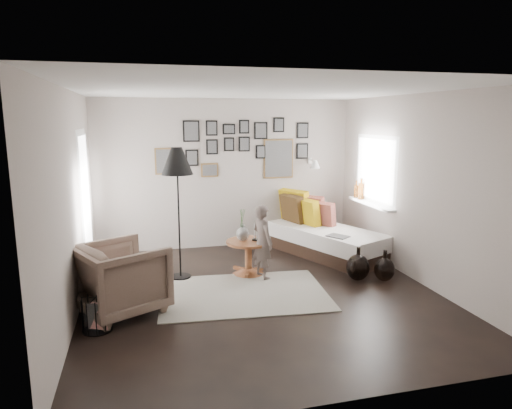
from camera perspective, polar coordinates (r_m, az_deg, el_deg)
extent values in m
plane|color=black|center=(6.09, 0.73, -11.11)|extent=(4.80, 4.80, 0.00)
plane|color=#A79B92|center=(8.05, -3.72, 3.82)|extent=(4.50, 0.00, 4.50)
plane|color=#A79B92|center=(3.53, 11.04, -5.35)|extent=(4.50, 0.00, 4.50)
plane|color=#A79B92|center=(5.59, -22.09, 0.00)|extent=(0.00, 4.80, 4.80)
plane|color=#A79B92|center=(6.68, 19.75, 1.79)|extent=(0.00, 4.80, 4.80)
plane|color=white|center=(5.66, 0.79, 14.12)|extent=(4.80, 4.80, 0.00)
plane|color=white|center=(6.81, -20.53, -0.24)|extent=(0.00, 2.14, 2.14)
plane|color=white|center=(6.81, -20.53, -0.24)|extent=(0.00, 1.88, 1.88)
plane|color=white|center=(6.81, -20.53, -0.24)|extent=(0.00, 1.93, 1.93)
plane|color=white|center=(7.66, 14.72, 4.28)|extent=(0.00, 1.30, 1.30)
plane|color=white|center=(7.66, 14.72, 4.28)|extent=(0.00, 1.14, 1.14)
cube|color=white|center=(7.72, 14.13, 0.06)|extent=(0.15, 1.32, 0.04)
cylinder|color=#8C4C14|center=(7.99, 13.00, 1.64)|extent=(0.10, 0.10, 0.28)
cylinder|color=#8C4C14|center=(8.15, 12.44, 1.62)|extent=(0.08, 0.08, 0.22)
cube|color=brown|center=(7.88, -11.27, 5.32)|extent=(0.35, 0.03, 0.45)
cube|color=black|center=(7.87, -11.26, 5.31)|extent=(0.30, 0.01, 0.40)
cube|color=black|center=(7.89, -8.10, 9.06)|extent=(0.28, 0.03, 0.36)
cube|color=black|center=(7.87, -8.09, 9.06)|extent=(0.23, 0.01, 0.31)
cube|color=black|center=(7.92, -8.02, 5.81)|extent=(0.22, 0.03, 0.28)
cube|color=black|center=(7.90, -8.00, 5.80)|extent=(0.17, 0.01, 0.23)
cube|color=black|center=(7.94, -5.57, 9.49)|extent=(0.20, 0.03, 0.26)
cube|color=black|center=(7.92, -5.54, 9.49)|extent=(0.15, 0.01, 0.21)
cube|color=black|center=(7.95, -5.52, 7.18)|extent=(0.20, 0.03, 0.26)
cube|color=black|center=(7.93, -5.50, 7.18)|extent=(0.15, 0.01, 0.21)
cube|color=black|center=(7.99, -3.41, 9.39)|extent=(0.22, 0.03, 0.18)
cube|color=black|center=(7.97, -3.38, 9.38)|extent=(0.17, 0.01, 0.13)
cube|color=black|center=(8.00, -3.39, 7.52)|extent=(0.18, 0.03, 0.24)
cube|color=black|center=(7.98, -3.36, 7.52)|extent=(0.13, 0.01, 0.19)
cube|color=black|center=(8.04, -1.50, 9.69)|extent=(0.18, 0.03, 0.24)
cube|color=black|center=(8.03, -1.47, 9.69)|extent=(0.13, 0.01, 0.19)
cube|color=black|center=(8.06, -1.49, 7.56)|extent=(0.20, 0.03, 0.26)
cube|color=black|center=(8.04, -1.46, 7.55)|extent=(0.15, 0.01, 0.21)
cube|color=black|center=(8.12, 0.60, 9.21)|extent=(0.24, 0.03, 0.30)
cube|color=black|center=(8.10, 0.63, 9.21)|extent=(0.19, 0.01, 0.25)
cube|color=black|center=(8.14, 0.59, 6.61)|extent=(0.18, 0.03, 0.24)
cube|color=black|center=(8.12, 0.62, 6.60)|extent=(0.13, 0.01, 0.19)
cube|color=brown|center=(8.24, 2.82, 5.74)|extent=(0.55, 0.03, 0.70)
cube|color=black|center=(8.22, 2.86, 5.73)|extent=(0.50, 0.01, 0.65)
cube|color=black|center=(8.21, 2.86, 9.92)|extent=(0.20, 0.03, 0.26)
cube|color=black|center=(8.19, 2.90, 9.91)|extent=(0.15, 0.01, 0.21)
cube|color=black|center=(8.35, 5.84, 9.20)|extent=(0.22, 0.03, 0.28)
cube|color=black|center=(8.34, 5.88, 9.20)|extent=(0.17, 0.01, 0.23)
cube|color=black|center=(8.37, 5.79, 6.67)|extent=(0.22, 0.03, 0.28)
cube|color=black|center=(8.35, 5.83, 6.66)|extent=(0.17, 0.01, 0.23)
cube|color=brown|center=(7.98, -5.83, 4.31)|extent=(0.30, 0.03, 0.24)
cube|color=black|center=(7.96, -5.81, 4.29)|extent=(0.25, 0.01, 0.19)
cube|color=white|center=(8.43, 6.77, 5.45)|extent=(0.06, 0.04, 0.10)
cylinder|color=white|center=(8.31, 7.07, 5.51)|extent=(0.02, 0.24, 0.02)
cone|color=white|center=(8.20, 7.39, 5.01)|extent=(0.18, 0.18, 0.14)
cube|color=silver|center=(6.09, -1.53, -11.04)|extent=(2.28, 1.69, 0.01)
cone|color=brown|center=(6.80, -0.94, -8.33)|extent=(0.48, 0.48, 0.09)
cylinder|color=brown|center=(6.73, -0.95, -6.62)|extent=(0.10, 0.10, 0.37)
cylinder|color=brown|center=(6.66, -0.96, -4.70)|extent=(0.65, 0.65, 0.04)
ellipsoid|color=black|center=(6.63, -1.67, -3.70)|extent=(0.19, 0.19, 0.20)
cylinder|color=black|center=(6.60, -1.68, -2.68)|extent=(0.06, 0.06, 0.04)
cylinder|color=black|center=(6.68, -0.04, -4.41)|extent=(0.11, 0.11, 0.02)
cube|color=black|center=(7.75, 8.77, -5.51)|extent=(1.55, 2.14, 0.23)
cube|color=silver|center=(7.69, 8.82, -3.87)|extent=(1.63, 2.22, 0.25)
cube|color=#B5890A|center=(8.35, 6.84, 0.05)|extent=(0.51, 0.62, 0.58)
cube|color=#392512|center=(8.21, 6.15, -0.34)|extent=(0.38, 0.57, 0.52)
cube|color=maroon|center=(8.15, 8.34, -0.54)|extent=(0.50, 0.52, 0.50)
cube|color=#B5890A|center=(7.95, 7.35, -0.88)|extent=(0.37, 0.53, 0.48)
cube|color=maroon|center=(7.84, 8.99, -1.24)|extent=(0.43, 0.48, 0.44)
cube|color=black|center=(7.15, 10.21, -3.93)|extent=(0.36, 0.39, 0.02)
imported|color=brown|center=(5.64, -16.46, -8.82)|extent=(1.23, 1.22, 0.84)
cube|color=white|center=(5.67, -16.17, -8.06)|extent=(0.51, 0.52, 0.17)
cylinder|color=black|center=(6.75, -9.39, -8.90)|extent=(0.29, 0.29, 0.03)
cylinder|color=black|center=(6.52, -9.61, -2.11)|extent=(0.03, 0.03, 1.67)
cone|color=black|center=(6.39, -9.85, 5.39)|extent=(0.44, 0.44, 0.38)
cube|color=black|center=(5.35, -19.29, -12.97)|extent=(0.21, 0.10, 0.29)
cube|color=white|center=(5.33, -19.00, -13.04)|extent=(0.22, 0.16, 0.29)
ellipsoid|color=black|center=(6.67, 12.61, -7.67)|extent=(0.33, 0.33, 0.38)
cylinder|color=black|center=(6.60, 12.70, -5.64)|extent=(0.05, 0.05, 0.12)
ellipsoid|color=black|center=(6.74, 15.75, -7.83)|extent=(0.29, 0.29, 0.33)
cylinder|color=black|center=(6.67, 15.84, -6.00)|extent=(0.05, 0.05, 0.12)
imported|color=brown|center=(6.50, 0.82, -4.70)|extent=(0.37, 0.46, 1.07)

